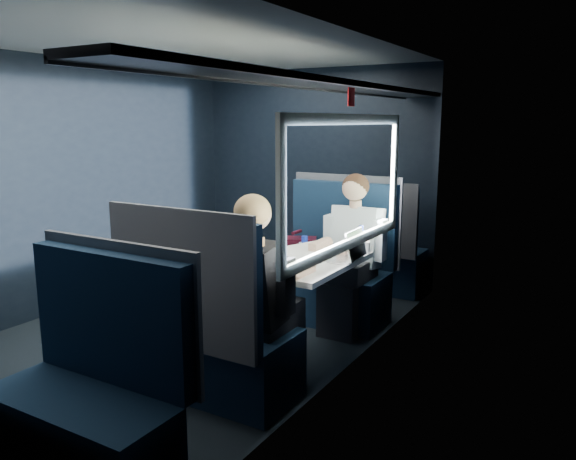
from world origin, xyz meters
The scene contains 13 objects.
ground centered at (0.00, 0.00, -0.01)m, with size 2.80×4.20×0.01m, color black.
room_shell centered at (0.02, 0.00, 1.48)m, with size 3.00×4.40×2.40m.
table centered at (1.03, 0.00, 0.66)m, with size 0.62×1.00×0.74m.
seat_bay_near centered at (0.83, 0.87, 0.42)m, with size 1.07×0.62×1.26m.
seat_bay_far centered at (0.85, -0.87, 0.41)m, with size 1.04×0.62×1.26m.
seat_row_front centered at (0.85, 1.80, 0.41)m, with size 1.04×0.51×1.16m.
seat_row_back centered at (0.85, -1.80, 0.41)m, with size 1.04×0.51×1.16m.
man centered at (1.10, 0.70, 0.72)m, with size 0.53×0.56×1.32m.
woman centered at (1.10, -0.71, 0.73)m, with size 0.53×0.56×1.32m.
papers centered at (0.94, 0.12, 0.74)m, with size 0.58×0.84×0.01m, color white.
laptop centered at (1.31, 0.17, 0.80)m, with size 0.24×0.31×0.23m.
bottle_small centered at (1.31, 0.39, 0.84)m, with size 0.06×0.06×0.22m.
cup centered at (1.33, 0.44, 0.78)m, with size 0.07×0.07×0.09m, color white.
Camera 1 is at (2.94, -3.47, 1.74)m, focal length 35.00 mm.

